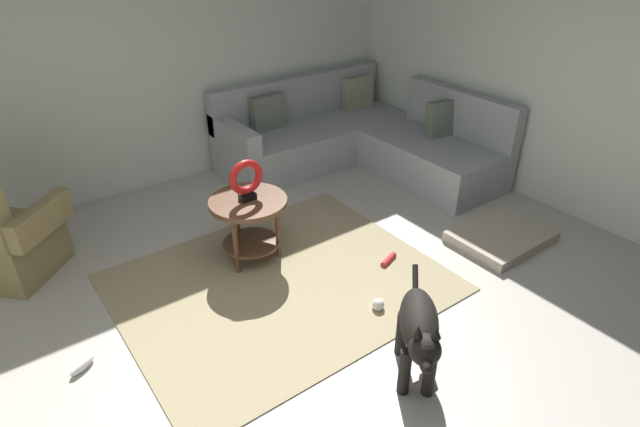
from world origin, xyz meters
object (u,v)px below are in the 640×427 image
torus_sculpture (246,179)px  armchair (1,240)px  dog_toy_bone (82,365)px  sectional_couch (357,140)px  dog (419,330)px  dog_bed_mat (501,236)px  side_table (249,214)px  dog_toy_rope (388,260)px  dog_toy_ball (378,304)px

torus_sculpture → armchair: bearing=151.1°
dog_toy_bone → torus_sculpture: bearing=16.4°
sectional_couch → dog: 3.07m
armchair → dog_bed_mat: armchair is taller
side_table → armchair: bearing=151.1°
armchair → torus_sculpture: (1.60, -0.88, 0.39)m
torus_sculpture → dog_toy_rope: size_ratio=1.80×
dog_bed_mat → dog_toy_ball: (-1.44, -0.04, -0.00)m
torus_sculpture → side_table: bearing=82.9°
dog_bed_mat → dog: (-1.68, -0.63, 0.33)m
sectional_couch → dog_toy_ball: 2.47m
side_table → dog_toy_bone: side_table is taller
torus_sculpture → dog_bed_mat: size_ratio=0.41×
torus_sculpture → dog_toy_bone: (-1.43, -0.42, -0.68)m
torus_sculpture → dog_toy_rope: (0.85, -0.70, -0.69)m
side_table → dog_toy_bone: bearing=-163.6°
torus_sculpture → dog_bed_mat: 2.21m
torus_sculpture → dog_bed_mat: bearing=-29.3°
sectional_couch → side_table: 2.06m
sectional_couch → armchair: same height
armchair → dog_toy_rope: bearing=13.4°
side_table → dog_bed_mat: (1.84, -1.03, -0.37)m
dog_toy_bone → dog_bed_mat: bearing=-10.6°
dog_bed_mat → dog_toy_rope: 1.04m
armchair → dog_toy_bone: 1.35m
dog_toy_rope → dog: bearing=-125.8°
dog_toy_ball → sectional_couch: bearing=53.8°
dog → dog_toy_rope: size_ratio=3.71×
dog_toy_ball → dog_toy_rope: bearing=40.0°
side_table → torus_sculpture: (-0.00, -0.00, 0.29)m
dog_toy_rope → dog_toy_ball: bearing=-140.0°
dog → dog_toy_bone: (-1.58, 1.24, -0.35)m
dog_toy_bone → side_table: bearing=16.4°
side_table → torus_sculpture: bearing=-97.1°
torus_sculpture → dog_toy_rope: torus_sculpture is taller
dog_toy_rope → dog_bed_mat: bearing=-18.7°
side_table → dog_bed_mat: size_ratio=0.75×
dog_bed_mat → dog_toy_ball: 1.44m
torus_sculpture → dog_toy_bone: torus_sculpture is taller
armchair → dog_toy_rope: 2.93m
torus_sculpture → dog_toy_bone: size_ratio=1.81×
torus_sculpture → dog: torus_sculpture is taller
dog_toy_rope → side_table: bearing=140.6°
sectional_couch → dog_toy_bone: (-3.27, -1.32, -0.26)m
dog_bed_mat → torus_sculpture: bearing=150.7°
dog → sectional_couch: bearing=-82.3°
dog_toy_bone → sectional_couch: bearing=22.0°
armchair → dog_toy_bone: bearing=-36.0°
dog_bed_mat → dog: size_ratio=1.19×
sectional_couch → dog_toy_bone: 3.54m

